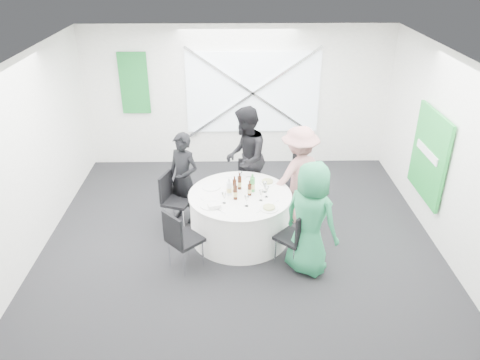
{
  "coord_description": "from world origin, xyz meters",
  "views": [
    {
      "loc": [
        -0.11,
        -5.96,
        4.18
      ],
      "look_at": [
        0.0,
        0.2,
        1.0
      ],
      "focal_mm": 35.0,
      "sensor_mm": 36.0,
      "label": 1
    }
  ],
  "objects_px": {
    "chair_back_right": "(297,180)",
    "chair_front_right": "(297,235)",
    "person_man_back_left": "(184,178)",
    "green_water_bottle": "(252,185)",
    "chair_back_left": "(172,196)",
    "chair_back": "(248,180)",
    "person_woman_pink": "(299,175)",
    "person_man_back": "(245,158)",
    "chair_front_left": "(180,236)",
    "banquet_table": "(240,216)",
    "person_woman_green": "(310,219)",
    "clear_water_bottle": "(229,189)"
  },
  "relations": [
    {
      "from": "chair_back",
      "to": "chair_back_left",
      "type": "height_order",
      "value": "chair_back_left"
    },
    {
      "from": "chair_front_left",
      "to": "green_water_bottle",
      "type": "relative_size",
      "value": 3.18
    },
    {
      "from": "chair_back_left",
      "to": "person_man_back_left",
      "type": "xyz_separation_m",
      "value": [
        0.18,
        0.16,
        0.23
      ]
    },
    {
      "from": "person_man_back",
      "to": "person_man_back_left",
      "type": "bearing_deg",
      "value": -58.83
    },
    {
      "from": "banquet_table",
      "to": "chair_back_right",
      "type": "relative_size",
      "value": 1.57
    },
    {
      "from": "chair_front_right",
      "to": "chair_front_left",
      "type": "bearing_deg",
      "value": -44.73
    },
    {
      "from": "chair_front_right",
      "to": "green_water_bottle",
      "type": "bearing_deg",
      "value": -100.89
    },
    {
      "from": "chair_back_right",
      "to": "person_woman_green",
      "type": "bearing_deg",
      "value": -40.53
    },
    {
      "from": "chair_back",
      "to": "person_woman_pink",
      "type": "relative_size",
      "value": 0.5
    },
    {
      "from": "chair_back_right",
      "to": "person_woman_pink",
      "type": "relative_size",
      "value": 0.61
    },
    {
      "from": "chair_back",
      "to": "person_woman_pink",
      "type": "distance_m",
      "value": 1.01
    },
    {
      "from": "person_woman_green",
      "to": "chair_back",
      "type": "bearing_deg",
      "value": -25.61
    },
    {
      "from": "chair_back_right",
      "to": "chair_front_right",
      "type": "xyz_separation_m",
      "value": [
        -0.18,
        -1.54,
        -0.06
      ]
    },
    {
      "from": "chair_back_right",
      "to": "person_woman_pink",
      "type": "bearing_deg",
      "value": -42.55
    },
    {
      "from": "banquet_table",
      "to": "chair_front_right",
      "type": "relative_size",
      "value": 1.74
    },
    {
      "from": "chair_back",
      "to": "person_woman_pink",
      "type": "height_order",
      "value": "person_woman_pink"
    },
    {
      "from": "person_man_back",
      "to": "clear_water_bottle",
      "type": "xyz_separation_m",
      "value": [
        -0.27,
        -1.03,
        -0.02
      ]
    },
    {
      "from": "banquet_table",
      "to": "clear_water_bottle",
      "type": "xyz_separation_m",
      "value": [
        -0.16,
        -0.02,
        0.49
      ]
    },
    {
      "from": "person_man_back_left",
      "to": "person_man_back",
      "type": "xyz_separation_m",
      "value": [
        1.01,
        0.47,
        0.13
      ]
    },
    {
      "from": "banquet_table",
      "to": "green_water_bottle",
      "type": "relative_size",
      "value": 5.36
    },
    {
      "from": "person_man_back_left",
      "to": "clear_water_bottle",
      "type": "distance_m",
      "value": 0.93
    },
    {
      "from": "banquet_table",
      "to": "person_woman_green",
      "type": "height_order",
      "value": "person_woman_green"
    },
    {
      "from": "person_man_back_left",
      "to": "person_woman_green",
      "type": "relative_size",
      "value": 0.92
    },
    {
      "from": "chair_back_right",
      "to": "green_water_bottle",
      "type": "xyz_separation_m",
      "value": [
        -0.78,
        -0.71,
        0.29
      ]
    },
    {
      "from": "chair_back_left",
      "to": "person_woman_green",
      "type": "relative_size",
      "value": 0.54
    },
    {
      "from": "chair_back_right",
      "to": "person_man_back_left",
      "type": "height_order",
      "value": "person_man_back_left"
    },
    {
      "from": "person_man_back",
      "to": "person_woman_pink",
      "type": "bearing_deg",
      "value": 65.79
    },
    {
      "from": "chair_back_left",
      "to": "person_woman_pink",
      "type": "distance_m",
      "value": 2.05
    },
    {
      "from": "person_man_back_left",
      "to": "person_woman_pink",
      "type": "relative_size",
      "value": 0.93
    },
    {
      "from": "person_man_back_left",
      "to": "person_woman_pink",
      "type": "height_order",
      "value": "person_woman_pink"
    },
    {
      "from": "chair_front_left",
      "to": "person_man_back_left",
      "type": "relative_size",
      "value": 0.61
    },
    {
      "from": "chair_front_right",
      "to": "person_man_back_left",
      "type": "distance_m",
      "value": 2.13
    },
    {
      "from": "person_woman_pink",
      "to": "person_woman_green",
      "type": "bearing_deg",
      "value": 60.48
    },
    {
      "from": "chair_back_left",
      "to": "chair_front_right",
      "type": "distance_m",
      "value": 2.17
    },
    {
      "from": "chair_back",
      "to": "person_woman_green",
      "type": "distance_m",
      "value": 2.05
    },
    {
      "from": "chair_back_right",
      "to": "person_man_back",
      "type": "distance_m",
      "value": 0.94
    },
    {
      "from": "chair_front_right",
      "to": "chair_front_left",
      "type": "height_order",
      "value": "chair_front_left"
    },
    {
      "from": "chair_back",
      "to": "chair_back_left",
      "type": "distance_m",
      "value": 1.39
    },
    {
      "from": "banquet_table",
      "to": "chair_back",
      "type": "bearing_deg",
      "value": 81.63
    },
    {
      "from": "person_man_back",
      "to": "chair_back_left",
      "type": "bearing_deg",
      "value": -55.68
    },
    {
      "from": "person_woman_pink",
      "to": "chair_front_left",
      "type": "bearing_deg",
      "value": 7.49
    },
    {
      "from": "chair_back_left",
      "to": "green_water_bottle",
      "type": "bearing_deg",
      "value": -83.65
    },
    {
      "from": "chair_back_left",
      "to": "green_water_bottle",
      "type": "height_order",
      "value": "green_water_bottle"
    },
    {
      "from": "chair_back_left",
      "to": "person_man_back_left",
      "type": "distance_m",
      "value": 0.34
    },
    {
      "from": "banquet_table",
      "to": "chair_back_left",
      "type": "distance_m",
      "value": 1.15
    },
    {
      "from": "chair_front_right",
      "to": "clear_water_bottle",
      "type": "distance_m",
      "value": 1.24
    },
    {
      "from": "banquet_table",
      "to": "chair_front_right",
      "type": "distance_m",
      "value": 1.09
    },
    {
      "from": "person_man_back_left",
      "to": "person_man_back",
      "type": "bearing_deg",
      "value": 56.27
    },
    {
      "from": "person_man_back_left",
      "to": "chair_front_left",
      "type": "bearing_deg",
      "value": -56.33
    },
    {
      "from": "chair_front_right",
      "to": "person_man_back",
      "type": "distance_m",
      "value": 1.92
    }
  ]
}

